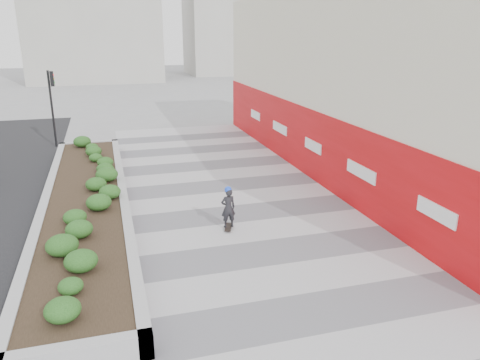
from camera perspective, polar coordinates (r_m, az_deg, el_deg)
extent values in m
plane|color=gray|center=(12.57, 7.44, -12.14)|extent=(160.00, 160.00, 0.00)
cube|color=#A8A8AD|center=(15.05, 2.89, -6.71)|extent=(8.00, 36.00, 0.01)
cube|color=silver|center=(22.28, 15.40, 11.40)|extent=(6.00, 24.00, 8.00)
cube|color=red|center=(21.30, 7.96, 4.77)|extent=(0.12, 24.00, 3.00)
cube|color=#9E9EA0|center=(10.09, -19.52, -19.67)|extent=(3.00, 0.30, 0.55)
cube|color=#9E9EA0|center=(26.47, -17.89, 3.91)|extent=(3.00, 0.30, 0.55)
cube|color=#9E9EA0|center=(18.09, -22.59, -2.89)|extent=(0.30, 18.00, 0.55)
cube|color=#9E9EA0|center=(17.95, -14.03, -2.17)|extent=(0.30, 18.00, 0.55)
cube|color=#2D2116|center=(17.98, -18.32, -2.61)|extent=(2.40, 17.40, 0.50)
cylinder|color=black|center=(27.87, -21.92, 7.98)|extent=(0.12, 0.12, 4.20)
cube|color=black|center=(27.66, -21.94, 11.38)|extent=(0.18, 0.28, 0.80)
cylinder|color=#595654|center=(15.21, 4.68, -6.48)|extent=(0.44, 0.44, 0.01)
cube|color=black|center=(15.46, -1.43, -5.75)|extent=(0.43, 0.75, 0.02)
imported|color=black|center=(15.21, -1.45, -3.43)|extent=(0.50, 0.35, 1.33)
sphere|color=blue|center=(14.99, -1.47, -1.20)|extent=(0.23, 0.23, 0.23)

